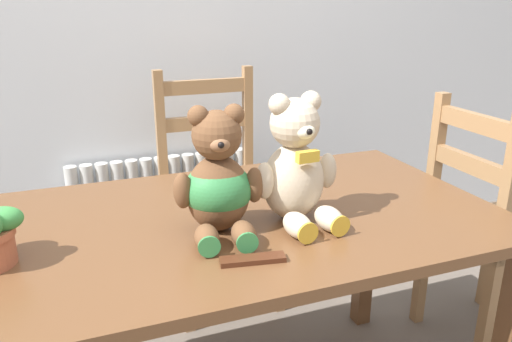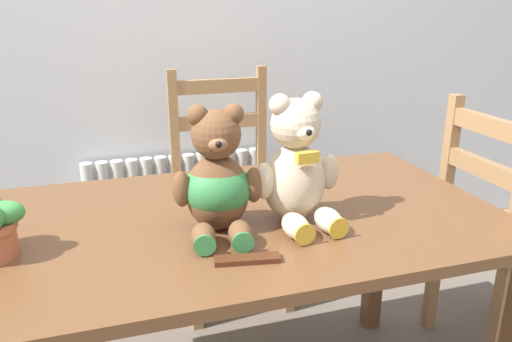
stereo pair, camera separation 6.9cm
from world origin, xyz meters
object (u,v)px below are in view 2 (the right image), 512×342
object	(u,v)px
wooden_chair_behind	(228,191)
wooden_chair_side	(501,235)
teddy_bear_right	(297,168)
chocolate_bar	(247,259)
teddy_bear_left	(218,182)

from	to	relation	value
wooden_chair_behind	wooden_chair_side	world-z (taller)	wooden_chair_behind
teddy_bear_right	chocolate_bar	size ratio (longest dim) A/B	2.30
wooden_chair_behind	teddy_bear_left	size ratio (longest dim) A/B	3.16
wooden_chair_behind	teddy_bear_left	bearing A→B (deg)	74.62
wooden_chair_side	chocolate_bar	world-z (taller)	wooden_chair_side
wooden_chair_side	teddy_bear_right	world-z (taller)	teddy_bear_right
wooden_chair_behind	teddy_bear_right	bearing A→B (deg)	87.79
teddy_bear_left	chocolate_bar	size ratio (longest dim) A/B	2.19
wooden_chair_behind	teddy_bear_left	distance (m)	0.98
teddy_bear_right	wooden_chair_side	bearing A→B (deg)	-173.44
wooden_chair_behind	wooden_chair_side	xyz separation A→B (m)	(0.84, -0.70, -0.01)
wooden_chair_behind	chocolate_bar	distance (m)	1.10
teddy_bear_left	wooden_chair_side	bearing A→B (deg)	-162.93
wooden_chair_side	teddy_bear_left	distance (m)	1.16
wooden_chair_behind	teddy_bear_left	world-z (taller)	teddy_bear_left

